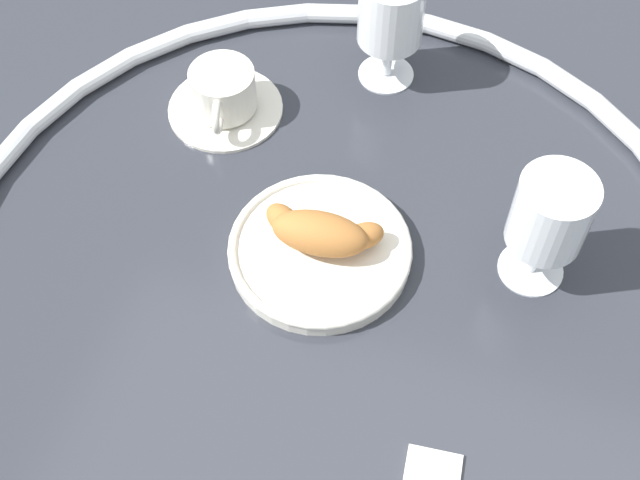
{
  "coord_description": "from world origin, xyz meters",
  "views": [
    {
      "loc": [
        0.14,
        -0.44,
        0.75
      ],
      "look_at": [
        -0.02,
        0.03,
        0.03
      ],
      "focal_mm": 48.11,
      "sensor_mm": 36.0,
      "label": 1
    }
  ],
  "objects_px": {
    "juice_glass_left": "(391,16)",
    "juice_glass_right": "(550,217)",
    "pastry_plate": "(320,250)",
    "sugar_packet": "(434,467)",
    "croissant_large": "(321,232)",
    "coffee_cup_near": "(224,95)"
  },
  "relations": [
    {
      "from": "juice_glass_left",
      "to": "juice_glass_right",
      "type": "xyz_separation_m",
      "value": [
        0.22,
        -0.22,
        0.0
      ]
    },
    {
      "from": "juice_glass_left",
      "to": "sugar_packet",
      "type": "relative_size",
      "value": 2.8
    },
    {
      "from": "juice_glass_right",
      "to": "juice_glass_left",
      "type": "bearing_deg",
      "value": 135.02
    },
    {
      "from": "pastry_plate",
      "to": "croissant_large",
      "type": "xyz_separation_m",
      "value": [
        -0.0,
        0.0,
        0.03
      ]
    },
    {
      "from": "juice_glass_left",
      "to": "sugar_packet",
      "type": "xyz_separation_m",
      "value": [
        0.18,
        -0.46,
        -0.09
      ]
    },
    {
      "from": "coffee_cup_near",
      "to": "juice_glass_left",
      "type": "distance_m",
      "value": 0.21
    },
    {
      "from": "pastry_plate",
      "to": "juice_glass_right",
      "type": "height_order",
      "value": "juice_glass_right"
    },
    {
      "from": "pastry_plate",
      "to": "sugar_packet",
      "type": "bearing_deg",
      "value": -47.04
    },
    {
      "from": "pastry_plate",
      "to": "coffee_cup_near",
      "type": "relative_size",
      "value": 1.41
    },
    {
      "from": "pastry_plate",
      "to": "croissant_large",
      "type": "relative_size",
      "value": 1.41
    },
    {
      "from": "pastry_plate",
      "to": "sugar_packet",
      "type": "height_order",
      "value": "pastry_plate"
    },
    {
      "from": "croissant_large",
      "to": "pastry_plate",
      "type": "bearing_deg",
      "value": -85.11
    },
    {
      "from": "croissant_large",
      "to": "juice_glass_left",
      "type": "height_order",
      "value": "juice_glass_left"
    },
    {
      "from": "croissant_large",
      "to": "sugar_packet",
      "type": "xyz_separation_m",
      "value": [
        0.17,
        -0.19,
        -0.04
      ]
    },
    {
      "from": "pastry_plate",
      "to": "juice_glass_left",
      "type": "bearing_deg",
      "value": 92.06
    },
    {
      "from": "pastry_plate",
      "to": "coffee_cup_near",
      "type": "distance_m",
      "value": 0.24
    },
    {
      "from": "coffee_cup_near",
      "to": "sugar_packet",
      "type": "xyz_separation_m",
      "value": [
        0.34,
        -0.34,
        -0.02
      ]
    },
    {
      "from": "croissant_large",
      "to": "juice_glass_right",
      "type": "xyz_separation_m",
      "value": [
        0.21,
        0.05,
        0.05
      ]
    },
    {
      "from": "croissant_large",
      "to": "sugar_packet",
      "type": "bearing_deg",
      "value": -47.48
    },
    {
      "from": "juice_glass_left",
      "to": "sugar_packet",
      "type": "bearing_deg",
      "value": -68.57
    },
    {
      "from": "coffee_cup_near",
      "to": "sugar_packet",
      "type": "relative_size",
      "value": 2.72
    },
    {
      "from": "juice_glass_left",
      "to": "juice_glass_right",
      "type": "relative_size",
      "value": 1.0
    }
  ]
}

